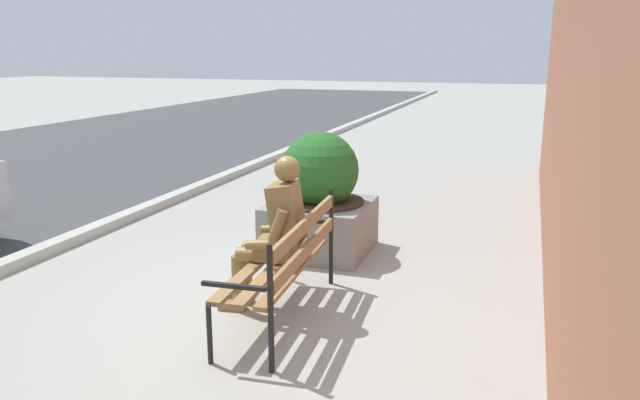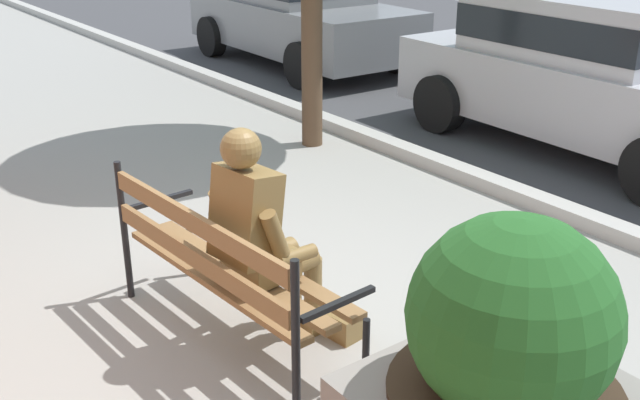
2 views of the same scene
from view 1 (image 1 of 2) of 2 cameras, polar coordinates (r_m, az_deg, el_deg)
The scene contains 5 objects.
ground_plane at distance 5.45m, azimuth -5.78°, elevation -10.45°, with size 80.00×80.00×0.00m, color #9E9B93.
building_wall_behind at distance 6.07m, azimuth 23.46°, elevation 5.77°, with size 12.00×0.50×3.00m, color #9E5B42.
park_bench at distance 5.14m, azimuth -3.06°, elevation -5.37°, with size 1.83×0.65×0.95m.
bronze_statue_seated at distance 5.33m, azimuth -4.54°, elevation -3.30°, with size 0.61×0.82×1.37m.
concrete_planter at distance 6.85m, azimuth 0.00°, elevation -0.01°, with size 1.09×1.09×1.36m.
Camera 1 is at (-4.51, -2.10, 2.22)m, focal length 34.58 mm.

